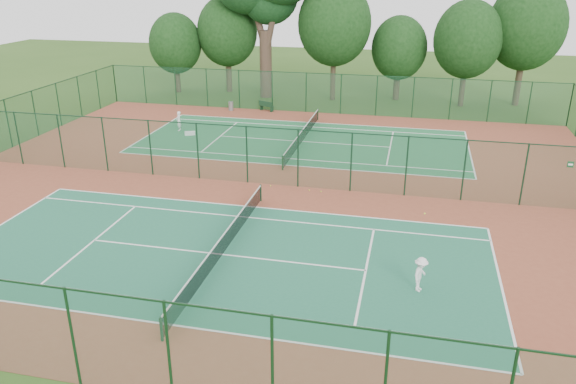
% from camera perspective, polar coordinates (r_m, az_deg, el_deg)
% --- Properties ---
extents(ground, '(120.00, 120.00, 0.00)m').
position_cam_1_polar(ground, '(33.35, -1.58, 0.77)').
color(ground, '#2D4E18').
rests_on(ground, ground).
extents(red_pad, '(40.00, 36.00, 0.01)m').
position_cam_1_polar(red_pad, '(33.35, -1.58, 0.78)').
color(red_pad, brown).
rests_on(red_pad, ground).
extents(court_near, '(23.77, 10.97, 0.01)m').
position_cam_1_polar(court_near, '(25.52, -6.62, -6.34)').
color(court_near, '#1F6347').
rests_on(court_near, red_pad).
extents(court_far, '(23.77, 10.97, 0.01)m').
position_cam_1_polar(court_far, '(41.65, 1.50, 5.15)').
color(court_far, '#206538').
rests_on(court_far, red_pad).
extents(fence_north, '(40.00, 0.09, 3.50)m').
position_cam_1_polar(fence_north, '(49.81, 3.61, 9.99)').
color(fence_north, '#194C33').
rests_on(fence_north, ground).
extents(fence_south, '(40.00, 0.09, 3.50)m').
position_cam_1_polar(fence_south, '(17.70, -16.73, -14.65)').
color(fence_south, '#1B5235').
rests_on(fence_south, ground).
extents(fence_divider, '(40.00, 0.09, 3.50)m').
position_cam_1_polar(fence_divider, '(32.76, -1.61, 3.64)').
color(fence_divider, '#17472A').
rests_on(fence_divider, ground).
extents(tennis_net_near, '(0.10, 12.90, 0.97)m').
position_cam_1_polar(tennis_net_near, '(25.27, -6.68, -5.28)').
color(tennis_net_near, '#163D25').
rests_on(tennis_net_near, ground).
extents(tennis_net_far, '(0.10, 12.90, 0.97)m').
position_cam_1_polar(tennis_net_far, '(41.50, 1.50, 5.85)').
color(tennis_net_far, '#123218').
rests_on(tennis_net_far, ground).
extents(player_near, '(0.81, 1.07, 1.46)m').
position_cam_1_polar(player_near, '(22.98, 13.31, -8.14)').
color(player_near, white).
rests_on(player_near, court_near).
extents(player_far, '(0.44, 0.60, 1.53)m').
position_cam_1_polar(player_far, '(45.13, -11.03, 7.09)').
color(player_far, white).
rests_on(player_far, court_far).
extents(trash_bin, '(0.51, 0.51, 0.79)m').
position_cam_1_polar(trash_bin, '(51.18, -5.82, 8.68)').
color(trash_bin, gray).
rests_on(trash_bin, red_pad).
extents(bench, '(1.51, 0.95, 0.90)m').
position_cam_1_polar(bench, '(50.69, -2.23, 8.73)').
color(bench, black).
rests_on(bench, red_pad).
extents(kit_bag, '(0.83, 0.58, 0.29)m').
position_cam_1_polar(kit_bag, '(43.87, -9.94, 5.89)').
color(kit_bag, white).
rests_on(kit_bag, red_pad).
extents(stray_ball_a, '(0.08, 0.08, 0.08)m').
position_cam_1_polar(stray_ball_a, '(32.23, 3.38, 0.06)').
color(stray_ball_a, '#AFC72E').
rests_on(stray_ball_a, red_pad).
extents(stray_ball_b, '(0.07, 0.07, 0.07)m').
position_cam_1_polar(stray_ball_b, '(32.40, 2.17, 0.20)').
color(stray_ball_b, yellow).
rests_on(stray_ball_b, red_pad).
extents(stray_ball_c, '(0.07, 0.07, 0.07)m').
position_cam_1_polar(stray_ball_c, '(33.05, -1.78, 0.65)').
color(stray_ball_c, '#CFD732').
rests_on(stray_ball_c, red_pad).
extents(evergreen_row, '(39.00, 5.00, 12.00)m').
position_cam_1_polar(evergreen_row, '(56.15, 5.15, 9.47)').
color(evergreen_row, black).
rests_on(evergreen_row, ground).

